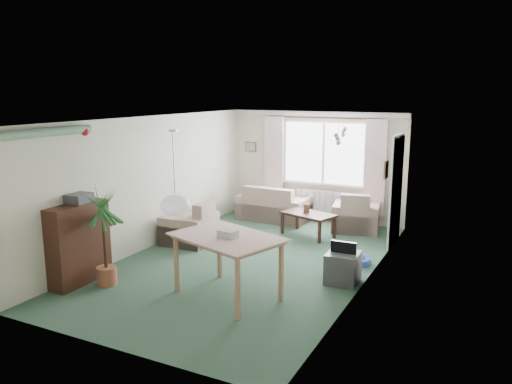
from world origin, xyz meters
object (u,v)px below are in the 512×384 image
at_px(sofa, 274,203).
at_px(coffee_table, 308,224).
at_px(houseplant, 104,237).
at_px(pet_bed, 355,260).
at_px(bookshelf, 79,244).
at_px(armchair_corner, 356,211).
at_px(tv_cube, 343,268).
at_px(armchair_left, 189,222).
at_px(dining_table, 228,267).

distance_m(sofa, coffee_table, 1.43).
distance_m(houseplant, pet_bed, 4.05).
bearing_deg(bookshelf, houseplant, 13.92).
xyz_separation_m(armchair_corner, houseplant, (-2.52, -4.56, 0.33)).
height_order(bookshelf, tv_cube, bookshelf).
bearing_deg(pet_bed, houseplant, -139.97).
bearing_deg(sofa, bookshelf, 78.99).
relative_size(bookshelf, houseplant, 0.82).
relative_size(bookshelf, tv_cube, 2.37).
relative_size(armchair_left, dining_table, 0.66).
height_order(armchair_left, pet_bed, armchair_left).
relative_size(armchair_corner, houseplant, 0.62).
height_order(armchair_corner, bookshelf, bookshelf).
bearing_deg(dining_table, pet_bed, 59.94).
bearing_deg(armchair_corner, houseplant, 50.25).
bearing_deg(bookshelf, sofa, 77.74).
height_order(armchair_left, bookshelf, bookshelf).
relative_size(coffee_table, tv_cube, 2.03).
xyz_separation_m(sofa, armchair_left, (-0.72, -2.28, 0.01)).
xyz_separation_m(armchair_corner, armchair_left, (-2.60, -2.25, -0.01)).
relative_size(armchair_corner, pet_bed, 1.76).
distance_m(sofa, dining_table, 4.31).
relative_size(bookshelf, pet_bed, 2.32).
xyz_separation_m(sofa, armchair_corner, (1.88, -0.02, 0.02)).
xyz_separation_m(armchair_corner, bookshelf, (-2.94, -4.66, 0.19)).
bearing_deg(coffee_table, dining_table, -89.21).
height_order(sofa, pet_bed, sofa).
bearing_deg(tv_cube, coffee_table, 121.09).
bearing_deg(coffee_table, sofa, 143.10).
distance_m(sofa, armchair_left, 2.39).
relative_size(dining_table, tv_cube, 2.69).
xyz_separation_m(dining_table, tv_cube, (1.30, 1.22, -0.20)).
height_order(bookshelf, houseplant, houseplant).
distance_m(dining_table, pet_bed, 2.50).
height_order(armchair_left, houseplant, houseplant).
height_order(houseplant, pet_bed, houseplant).
relative_size(sofa, houseplant, 1.06).
height_order(coffee_table, dining_table, dining_table).
bearing_deg(dining_table, sofa, 105.89).
distance_m(dining_table, tv_cube, 1.79).
distance_m(armchair_corner, armchair_left, 3.44).
height_order(coffee_table, bookshelf, bookshelf).
xyz_separation_m(houseplant, tv_cube, (3.12, 1.65, -0.50)).
height_order(armchair_left, coffee_table, armchair_left).
distance_m(bookshelf, dining_table, 2.31).
bearing_deg(sofa, armchair_corner, -179.00).
distance_m(sofa, pet_bed, 3.16).
relative_size(bookshelf, dining_table, 0.88).
bearing_deg(pet_bed, sofa, 140.18).
xyz_separation_m(armchair_left, pet_bed, (3.14, 0.26, -0.35)).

